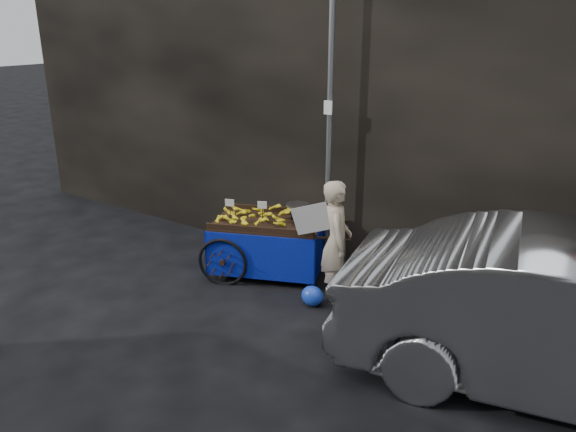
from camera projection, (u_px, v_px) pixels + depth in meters
The scene contains 6 objects.
ground at pixel (255, 302), 7.33m from camera, with size 80.00×80.00×0.00m, color black.
building_wall at pixel (380, 90), 8.31m from camera, with size 13.50×2.00×5.00m.
street_pole at pixel (329, 137), 7.51m from camera, with size 0.12×0.10×4.00m.
banana_cart at pixel (264, 227), 7.98m from camera, with size 2.29×1.66×1.14m.
vendor at pixel (336, 241), 7.19m from camera, with size 0.92×0.70×1.61m.
plastic_bag at pixel (312, 296), 7.20m from camera, with size 0.30×0.24×0.27m, color blue.
Camera 1 is at (4.07, -5.14, 3.50)m, focal length 35.00 mm.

